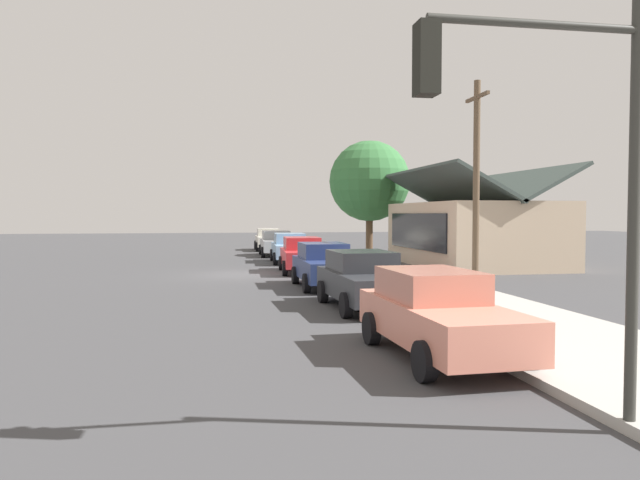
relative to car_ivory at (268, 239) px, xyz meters
name	(u,v)px	position (x,y,z in m)	size (l,w,h in m)	color
ground_plane	(243,274)	(17.55, -2.72, -0.81)	(120.00, 120.00, 0.00)	#424244
sidewalk_curb	(367,271)	(17.55, 2.88, -0.73)	(60.00, 4.20, 0.16)	#B2AFA8
car_ivory	(268,239)	(0.00, 0.00, 0.00)	(4.35, 2.02, 1.59)	silver
car_silver	(276,243)	(5.98, -0.02, 0.00)	(4.52, 2.18, 1.59)	silver
car_skyblue	(290,248)	(11.40, 0.14, 0.00)	(4.76, 2.17, 1.59)	#8CB7E0
car_cherry	(303,255)	(17.07, -0.02, 0.00)	(4.43, 2.18, 1.59)	red
car_navy	(325,265)	(22.69, -0.06, 0.00)	(4.42, 2.02, 1.59)	navy
car_charcoal	(364,279)	(27.65, 0.16, 0.00)	(4.51, 2.18, 1.59)	#2D3035
car_coral	(437,313)	(33.54, 0.02, 0.00)	(4.58, 2.07, 1.59)	#EA8C75
storefront_building	(473,231)	(14.73, 9.26, 0.95)	(10.70, 6.39, 4.98)	#CCB293
shade_tree	(369,181)	(7.07, 5.77, 3.91)	(5.08, 5.08, 7.28)	brown
traffic_light_main	(553,141)	(37.62, -0.18, 2.68)	(0.37, 2.79, 5.20)	#383833
utility_pole_wooden	(476,179)	(23.30, 5.48, 3.12)	(1.80, 0.24, 7.50)	brown
fire_hydrant_red	(297,247)	(4.67, 1.48, -0.32)	(0.22, 0.22, 0.71)	red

